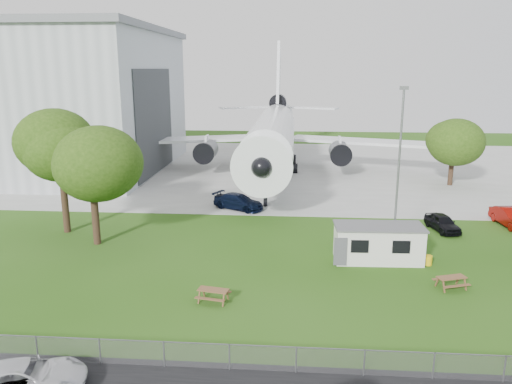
# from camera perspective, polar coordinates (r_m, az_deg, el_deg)

# --- Properties ---
(ground) EXTENTS (160.00, 160.00, 0.00)m
(ground) POSITION_cam_1_polar(r_m,az_deg,el_deg) (32.23, 2.76, -10.44)
(ground) COLOR #38601D
(concrete_apron) EXTENTS (120.00, 46.00, 0.03)m
(concrete_apron) POSITION_cam_1_polar(r_m,az_deg,el_deg) (68.66, 3.71, 2.74)
(concrete_apron) COLOR #B7B7B2
(concrete_apron) RESTS_ON ground
(hangar) EXTENTS (43.00, 31.00, 18.55)m
(hangar) POSITION_cam_1_polar(r_m,az_deg,el_deg) (76.05, -26.60, 9.55)
(hangar) COLOR #B2B7BC
(hangar) RESTS_ON ground
(airliner) EXTENTS (46.36, 47.73, 17.69)m
(airliner) POSITION_cam_1_polar(r_m,az_deg,el_deg) (65.76, 2.00, 6.90)
(airliner) COLOR white
(airliner) RESTS_ON ground
(site_cabin) EXTENTS (6.79, 2.89, 2.62)m
(site_cabin) POSITION_cam_1_polar(r_m,az_deg,el_deg) (36.43, 13.81, -5.69)
(site_cabin) COLOR silver
(site_cabin) RESTS_ON ground
(picnic_west) EXTENTS (2.05, 1.81, 0.76)m
(picnic_west) POSITION_cam_1_polar(r_m,az_deg,el_deg) (30.08, -4.88, -12.34)
(picnic_west) COLOR brown
(picnic_west) RESTS_ON ground
(picnic_east) EXTENTS (2.18, 1.99, 0.76)m
(picnic_east) POSITION_cam_1_polar(r_m,az_deg,el_deg) (33.85, 21.34, -10.20)
(picnic_east) COLOR brown
(picnic_east) RESTS_ON ground
(fence) EXTENTS (58.00, 0.04, 1.30)m
(fence) POSITION_cam_1_polar(r_m,az_deg,el_deg) (23.90, 2.03, -19.84)
(fence) COLOR gray
(fence) RESTS_ON ground
(lamp_mast) EXTENTS (0.16, 0.16, 12.00)m
(lamp_mast) POSITION_cam_1_polar(r_m,az_deg,el_deg) (37.06, 15.95, 2.04)
(lamp_mast) COLOR slate
(lamp_mast) RESTS_ON ground
(tree_west_big) EXTENTS (7.51, 7.51, 10.66)m
(tree_west_big) POSITION_cam_1_polar(r_m,az_deg,el_deg) (43.27, -21.50, 4.46)
(tree_west_big) COLOR #382619
(tree_west_big) RESTS_ON ground
(tree_west_small) EXTENTS (6.68, 6.68, 9.51)m
(tree_west_small) POSITION_cam_1_polar(r_m,az_deg,el_deg) (39.51, -18.30, 2.81)
(tree_west_small) COLOR #382619
(tree_west_small) RESTS_ON ground
(tree_far_apron) EXTENTS (6.36, 6.36, 8.44)m
(tree_far_apron) POSITION_cam_1_polar(r_m,az_deg,el_deg) (61.87, 21.67, 5.46)
(tree_far_apron) COLOR #382619
(tree_far_apron) RESTS_ON ground
(car_west_estate) EXTENTS (5.45, 3.53, 1.40)m
(car_west_estate) POSITION_cam_1_polar(r_m,az_deg,el_deg) (24.24, -24.95, -18.78)
(car_west_estate) COLOR silver
(car_west_estate) RESTS_ON ground
(car_ne_hatch) EXTENTS (2.50, 4.37, 1.40)m
(car_ne_hatch) POSITION_cam_1_polar(r_m,az_deg,el_deg) (44.79, 20.53, -3.32)
(car_ne_hatch) COLOR black
(car_ne_hatch) RESTS_ON ground
(car_ne_sedan) EXTENTS (2.24, 4.99, 1.59)m
(car_ne_sedan) POSITION_cam_1_polar(r_m,az_deg,el_deg) (48.35, 27.15, -2.63)
(car_ne_sedan) COLOR #8D0D06
(car_ne_sedan) RESTS_ON ground
(car_apron_van) EXTENTS (5.52, 4.22, 1.49)m
(car_apron_van) POSITION_cam_1_polar(r_m,az_deg,el_deg) (48.36, -2.02, -1.12)
(car_apron_van) COLOR black
(car_apron_van) RESTS_ON ground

